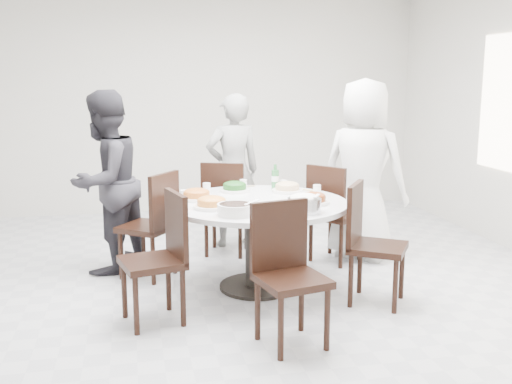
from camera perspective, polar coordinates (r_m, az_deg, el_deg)
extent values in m
cube|color=#BBBCC0|center=(5.27, -2.26, -8.63)|extent=(6.00, 6.00, 0.01)
cube|color=beige|center=(7.95, -6.01, 8.26)|extent=(6.00, 0.01, 2.80)
cube|color=beige|center=(2.10, 11.33, 0.68)|extent=(6.00, 0.01, 2.80)
cylinder|color=silver|center=(5.04, 0.12, -5.08)|extent=(1.50, 1.50, 0.75)
cube|color=black|center=(5.81, 7.62, -1.99)|extent=(0.59, 0.59, 0.95)
cube|color=black|center=(6.01, -2.82, -1.46)|extent=(0.54, 0.54, 0.95)
cube|color=black|center=(5.39, -10.33, -3.09)|extent=(0.59, 0.59, 0.95)
cube|color=black|center=(4.39, -9.89, -6.34)|extent=(0.51, 0.51, 0.95)
cube|color=black|center=(3.97, 3.46, -8.06)|extent=(0.51, 0.51, 0.95)
cube|color=black|center=(4.78, 11.54, -4.94)|extent=(0.58, 0.58, 0.95)
imported|color=silver|center=(5.87, 10.20, 2.07)|extent=(1.00, 0.99, 1.75)
imported|color=black|center=(6.25, -2.19, 2.04)|extent=(0.63, 0.47, 1.60)
imported|color=#232227|center=(5.57, -14.17, 0.91)|extent=(0.97, 1.02, 1.65)
cylinder|color=white|center=(5.36, -2.05, 0.39)|extent=(0.27, 0.27, 0.07)
cylinder|color=white|center=(5.34, 3.00, 0.37)|extent=(0.27, 0.27, 0.07)
cylinder|color=white|center=(5.03, -5.69, -0.31)|extent=(0.29, 0.29, 0.08)
cylinder|color=white|center=(4.87, 5.43, -0.74)|extent=(0.27, 0.27, 0.07)
cylinder|color=white|center=(4.70, -4.26, -1.10)|extent=(0.29, 0.29, 0.08)
cylinder|color=silver|center=(4.55, 4.61, -1.27)|extent=(0.26, 0.26, 0.11)
cylinder|color=white|center=(4.46, -1.96, -1.67)|extent=(0.28, 0.28, 0.09)
cylinder|color=#2C6E38|center=(5.45, 1.84, 1.44)|extent=(0.07, 0.07, 0.23)
cylinder|color=white|center=(5.56, -1.65, 0.84)|extent=(0.07, 0.07, 0.08)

